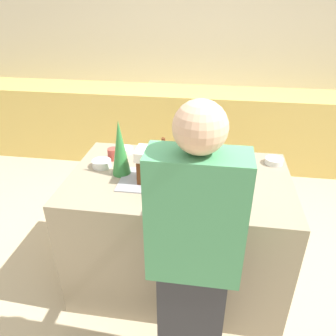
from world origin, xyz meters
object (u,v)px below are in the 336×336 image
at_px(baking_tray, 155,181).
at_px(gingerbread_house, 154,164).
at_px(candy_bowl_beside_tree, 102,163).
at_px(mug, 113,154).
at_px(candy_bowl_near_tray_left, 237,173).
at_px(person, 194,261).
at_px(candy_bowl_far_right, 274,161).
at_px(candy_bowl_front_corner, 125,150).
at_px(cookbook, 166,155).
at_px(decorative_tree, 120,148).
at_px(candy_bowl_center_rear, 204,158).

xyz_separation_m(baking_tray, gingerbread_house, (0.00, 0.00, 0.12)).
distance_m(baking_tray, candy_bowl_beside_tree, 0.42).
height_order(baking_tray, gingerbread_house, gingerbread_house).
bearing_deg(mug, candy_bowl_near_tray_left, -7.42).
bearing_deg(mug, person, -53.19).
bearing_deg(candy_bowl_far_right, candy_bowl_front_corner, 178.73).
xyz_separation_m(candy_bowl_front_corner, cookbook, (0.31, -0.02, -0.01)).
distance_m(baking_tray, gingerbread_house, 0.12).
xyz_separation_m(baking_tray, candy_bowl_beside_tree, (-0.39, 0.14, 0.02)).
xyz_separation_m(decorative_tree, candy_bowl_beside_tree, (-0.16, 0.07, -0.16)).
distance_m(candy_bowl_center_rear, candy_bowl_near_tray_left, 0.29).
xyz_separation_m(candy_bowl_center_rear, mug, (-0.64, -0.06, 0.01)).
relative_size(candy_bowl_near_tray_left, mug, 1.36).
relative_size(decorative_tree, cookbook, 1.81).
xyz_separation_m(cookbook, mug, (-0.37, -0.11, 0.03)).
relative_size(baking_tray, candy_bowl_beside_tree, 3.38).
height_order(candy_bowl_beside_tree, person, person).
height_order(candy_bowl_front_corner, person, person).
distance_m(candy_bowl_front_corner, cookbook, 0.31).
height_order(gingerbread_house, decorative_tree, decorative_tree).
distance_m(gingerbread_house, candy_bowl_beside_tree, 0.43).
xyz_separation_m(gingerbread_house, cookbook, (0.02, 0.37, -0.11)).
bearing_deg(gingerbread_house, candy_bowl_front_corner, 127.28).
bearing_deg(baking_tray, candy_bowl_front_corner, 127.24).
height_order(candy_bowl_center_rear, person, person).
relative_size(candy_bowl_front_corner, candy_bowl_near_tray_left, 1.04).
bearing_deg(cookbook, candy_bowl_front_corner, 176.64).
distance_m(gingerbread_house, candy_bowl_near_tray_left, 0.55).
bearing_deg(gingerbread_house, candy_bowl_center_rear, 47.74).
relative_size(decorative_tree, candy_bowl_far_right, 3.00).
height_order(mug, person, person).
distance_m(candy_bowl_center_rear, cookbook, 0.28).
bearing_deg(mug, gingerbread_house, -36.81).
bearing_deg(candy_bowl_near_tray_left, candy_bowl_front_corner, 163.65).
xyz_separation_m(gingerbread_house, candy_bowl_center_rear, (0.29, 0.32, -0.10)).
distance_m(candy_bowl_far_right, cookbook, 0.76).
bearing_deg(candy_bowl_front_corner, gingerbread_house, -52.72).
relative_size(decorative_tree, person, 0.23).
xyz_separation_m(candy_bowl_front_corner, candy_bowl_beside_tree, (-0.10, -0.24, 0.01)).
relative_size(baking_tray, candy_bowl_front_corner, 3.74).
bearing_deg(baking_tray, candy_bowl_center_rear, 47.71).
relative_size(candy_bowl_beside_tree, cookbook, 0.63).
xyz_separation_m(candy_bowl_front_corner, person, (0.59, -0.98, -0.07)).
bearing_deg(decorative_tree, candy_bowl_beside_tree, 155.88).
xyz_separation_m(candy_bowl_far_right, cookbook, (-0.76, 0.01, -0.01)).
distance_m(gingerbread_house, candy_bowl_front_corner, 0.49).
distance_m(mug, person, 1.08).
height_order(baking_tray, candy_bowl_far_right, candy_bowl_far_right).
bearing_deg(candy_bowl_center_rear, mug, -174.49).
xyz_separation_m(candy_bowl_center_rear, candy_bowl_near_tray_left, (0.23, -0.17, -0.01)).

